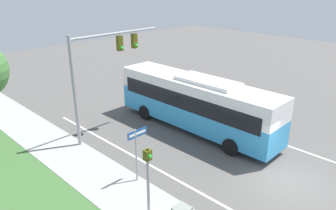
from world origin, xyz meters
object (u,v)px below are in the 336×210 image
Objects in this scene: bus at (196,101)px; signal_gantry at (101,64)px; street_sign at (137,147)px; pedestrian_signal at (148,173)px.

signal_gantry is at bearing 144.12° from bus.
pedestrian_signal is at bearing -120.93° from street_sign.
bus reaches higher than pedestrian_signal.
bus is at bearing 15.81° from street_sign.
bus is at bearing 27.76° from pedestrian_signal.
street_sign is (-1.87, -5.22, -2.75)m from signal_gantry.
street_sign is (1.39, 2.32, -0.26)m from pedestrian_signal.
signal_gantry is 2.03× the size of pedestrian_signal.
pedestrian_signal is (-7.91, -4.16, 0.19)m from bus.
bus is 6.78m from street_sign.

